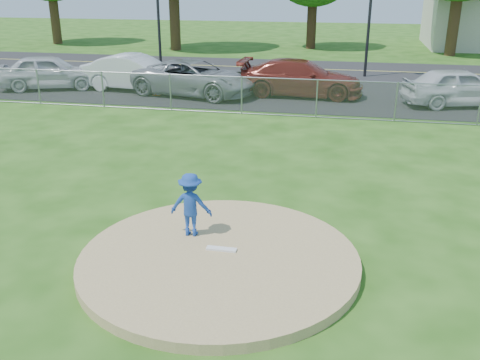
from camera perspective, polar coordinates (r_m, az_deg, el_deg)
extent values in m
plane|color=#1F4C10|center=(19.67, 4.75, 5.40)|extent=(120.00, 120.00, 0.00)
cylinder|color=tan|center=(10.45, -2.25, -8.46)|extent=(5.40, 5.40, 0.20)
cube|color=white|center=(10.56, -1.99, -7.37)|extent=(0.60, 0.15, 0.04)
cube|color=gray|center=(21.43, 5.49, 8.72)|extent=(40.00, 0.06, 1.50)
cube|color=black|center=(25.96, 6.58, 9.13)|extent=(50.00, 8.00, 0.01)
cube|color=black|center=(33.32, 7.85, 11.65)|extent=(60.00, 7.00, 0.01)
cylinder|color=#3D2816|center=(48.45, -19.14, 16.06)|extent=(0.74, 0.74, 4.20)
cylinder|color=#392614|center=(42.07, -6.99, 16.92)|extent=(0.78, 0.78, 4.90)
cylinder|color=#321E12|center=(43.08, 7.65, 16.28)|extent=(0.72, 0.72, 3.85)
cylinder|color=#3D2716|center=(41.50, 21.85, 15.36)|extent=(0.76, 0.76, 4.55)
cylinder|color=black|center=(32.91, -8.68, 16.40)|extent=(0.16, 0.16, 5.60)
cylinder|color=black|center=(30.94, 13.58, 15.81)|extent=(0.16, 0.16, 5.60)
imported|color=#1B4199|center=(10.95, -5.28, -2.62)|extent=(0.88, 0.53, 1.34)
cone|color=#E8530C|center=(25.73, -8.86, 9.61)|extent=(0.31, 0.31, 0.60)
imported|color=silver|center=(28.43, -19.63, 10.82)|extent=(5.29, 3.60, 1.67)
imported|color=white|center=(26.94, -11.02, 11.17)|extent=(5.32, 2.28, 1.70)
imported|color=gray|center=(25.43, -4.91, 10.81)|extent=(6.27, 3.92, 1.62)
imported|color=maroon|center=(25.35, 6.49, 10.77)|extent=(5.80, 2.52, 1.66)
imported|color=silver|center=(24.96, 22.39, 9.16)|extent=(5.11, 3.13, 1.62)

